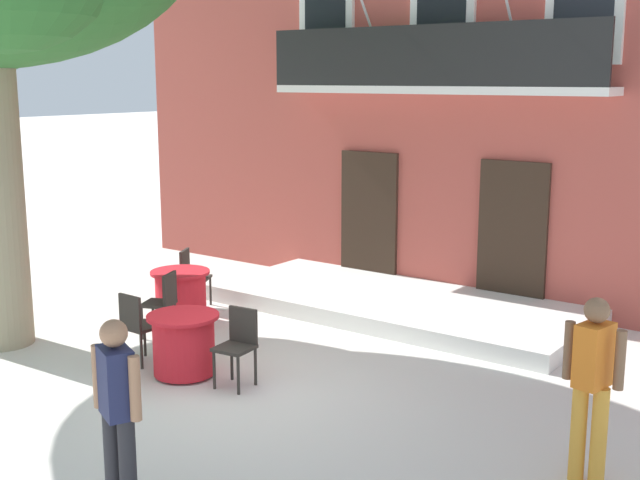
% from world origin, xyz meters
% --- Properties ---
extents(ground_plane, '(120.00, 120.00, 0.00)m').
position_xyz_m(ground_plane, '(0.00, 0.00, 0.00)').
color(ground_plane, silver).
extents(building_facade, '(13.00, 5.09, 7.50)m').
position_xyz_m(building_facade, '(-0.07, 6.99, 3.75)').
color(building_facade, '#B24C42').
rests_on(building_facade, ground).
extents(entrance_step_platform, '(5.72, 2.44, 0.25)m').
position_xyz_m(entrance_step_platform, '(-0.07, 3.78, 0.12)').
color(entrance_step_platform, silver).
rests_on(entrance_step_platform, ground).
extents(cafe_table_near_tree, '(0.86, 0.86, 0.76)m').
position_xyz_m(cafe_table_near_tree, '(-0.74, -0.04, 0.39)').
color(cafe_table_near_tree, red).
rests_on(cafe_table_near_tree, ground).
extents(cafe_chair_near_tree_0, '(0.44, 0.44, 0.91)m').
position_xyz_m(cafe_chair_near_tree_0, '(-0.00, 0.11, 0.53)').
color(cafe_chair_near_tree_0, '#2D2823').
rests_on(cafe_chair_near_tree_0, ground).
extents(cafe_chair_near_tree_1, '(0.41, 0.41, 0.91)m').
position_xyz_m(cafe_chair_near_tree_1, '(-1.49, -0.10, 0.53)').
color(cafe_chair_near_tree_1, '#2D2823').
rests_on(cafe_chair_near_tree_1, ground).
extents(cafe_table_middle, '(0.86, 0.86, 0.76)m').
position_xyz_m(cafe_table_middle, '(-2.40, 1.51, 0.39)').
color(cafe_table_middle, red).
rests_on(cafe_table_middle, ground).
extents(cafe_chair_middle_0, '(0.52, 0.52, 0.91)m').
position_xyz_m(cafe_chair_middle_0, '(-2.05, 0.85, 0.53)').
color(cafe_chair_middle_0, '#2D2823').
rests_on(cafe_chair_middle_0, ground).
extents(cafe_chair_middle_1, '(0.54, 0.54, 0.91)m').
position_xyz_m(cafe_chair_middle_1, '(-2.81, 2.15, 0.53)').
color(cafe_chair_middle_1, '#2D2823').
rests_on(cafe_chair_middle_1, ground).
extents(pedestrian_near_entrance, '(0.53, 0.34, 1.69)m').
position_xyz_m(pedestrian_near_entrance, '(1.23, -2.66, 0.96)').
color(pedestrian_near_entrance, '#232328').
rests_on(pedestrian_near_entrance, ground).
extents(pedestrian_mid_plaza, '(0.53, 0.38, 1.70)m').
position_xyz_m(pedestrian_mid_plaza, '(4.04, 0.18, 0.96)').
color(pedestrian_mid_plaza, gold).
rests_on(pedestrian_mid_plaza, ground).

